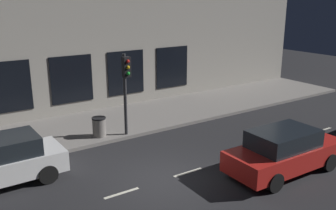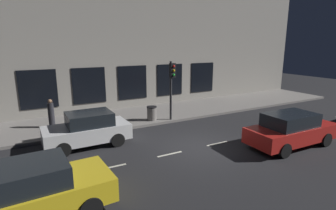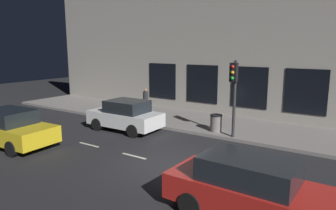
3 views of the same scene
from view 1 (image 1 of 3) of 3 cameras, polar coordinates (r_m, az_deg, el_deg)
name	(u,v)px [view 1 (image 1 of 3)]	position (r m, az deg, el deg)	size (l,w,h in m)	color
ground_plane	(164,180)	(12.84, -0.59, -11.35)	(60.00, 60.00, 0.00)	#232326
sidewalk	(91,127)	(17.95, -11.63, -3.24)	(4.50, 32.00, 0.15)	gray
building_facade	(66,28)	(19.42, -15.32, 11.23)	(0.65, 32.00, 8.95)	gray
lane_centre_line	(188,172)	(13.36, 3.06, -10.22)	(0.12, 27.20, 0.01)	beige
traffic_light	(126,80)	(15.75, -6.44, 3.78)	(0.48, 0.32, 3.53)	#2D2D30
parked_car_0	(4,161)	(13.44, -23.79, -7.80)	(1.92, 3.87, 1.58)	silver
parked_car_2	(285,151)	(13.68, 17.40, -6.71)	(1.89, 4.53, 1.58)	red
trash_bin	(99,127)	(16.33, -10.46, -3.28)	(0.60, 0.60, 0.84)	slate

